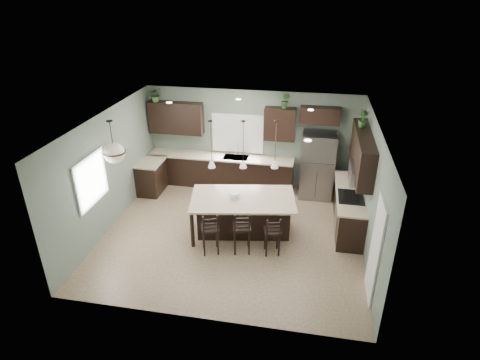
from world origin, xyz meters
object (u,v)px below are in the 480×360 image
bar_stool_center (242,231)px  kitchen_island (243,215)px  bar_stool_right (272,235)px  plant_back_left (156,95)px  refrigerator (317,165)px  serving_dish (234,195)px  bar_stool_left (210,232)px

bar_stool_center → kitchen_island: bearing=86.1°
bar_stool_right → bar_stool_center: bearing=171.2°
kitchen_island → plant_back_left: plant_back_left is taller
refrigerator → bar_stool_right: (-0.90, -2.89, -0.45)m
refrigerator → serving_dish: (-1.87, -2.21, 0.07)m
refrigerator → serving_dish: bearing=-130.2°
bar_stool_left → bar_stool_right: (1.34, 0.21, -0.04)m
bar_stool_left → bar_stool_center: 0.69m
bar_stool_right → plant_back_left: (-3.68, 3.13, 2.13)m
refrigerator → plant_back_left: bearing=177.0°
bar_stool_left → serving_dish: bearing=47.8°
bar_stool_left → plant_back_left: (-2.34, 3.33, 2.09)m
refrigerator → kitchen_island: bearing=-127.5°
refrigerator → bar_stool_right: 3.06m
bar_stool_left → plant_back_left: 4.58m
refrigerator → bar_stool_center: size_ratio=1.77×
bar_stool_center → refrigerator: bearing=49.8°
kitchen_island → bar_stool_left: 1.08m
plant_back_left → bar_stool_center: bearing=-46.5°
kitchen_island → bar_stool_center: bar_stool_center is taller
refrigerator → bar_stool_center: 3.36m
bar_stool_right → plant_back_left: 5.28m
refrigerator → serving_dish: 2.90m
bar_stool_right → plant_back_left: size_ratio=2.33×
refrigerator → plant_back_left: (-4.58, 0.24, 1.68)m
bar_stool_left → bar_stool_center: bearing=-7.0°
plant_back_left → kitchen_island: bearing=-39.8°
serving_dish → bar_stool_left: serving_dish is taller
kitchen_island → bar_stool_center: 0.77m
refrigerator → bar_stool_left: bearing=-125.9°
bar_stool_left → bar_stool_right: size_ratio=1.08×
bar_stool_center → bar_stool_right: (0.66, 0.06, -0.05)m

